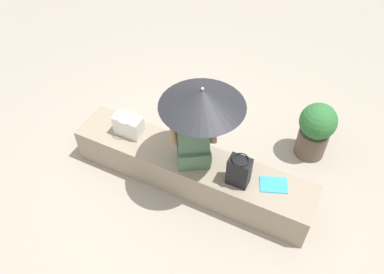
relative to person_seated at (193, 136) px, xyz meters
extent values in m
plane|color=#9E9384|center=(0.04, -0.02, -0.82)|extent=(14.00, 14.00, 0.00)
cube|color=gray|center=(0.04, -0.02, -0.60)|extent=(2.78, 0.52, 0.43)
cube|color=#47664C|center=(0.00, 0.00, -0.28)|extent=(0.44, 0.42, 0.22)
cube|color=#47664C|center=(0.00, 0.00, 0.07)|extent=(0.38, 0.34, 0.48)
sphere|color=#9E7051|center=(0.00, 0.00, 0.41)|extent=(0.20, 0.20, 0.20)
cylinder|color=#9E7051|center=(-0.17, -0.11, 0.10)|extent=(0.17, 0.21, 0.32)
cylinder|color=#9E7051|center=(0.17, 0.11, 0.10)|extent=(0.17, 0.21, 0.32)
cylinder|color=#B7B7BC|center=(-0.07, -0.05, 0.10)|extent=(0.02, 0.02, 0.97)
cone|color=black|center=(-0.07, -0.05, 0.49)|extent=(0.84, 0.84, 0.19)
sphere|color=#B7B7BC|center=(-0.07, -0.05, 0.60)|extent=(0.03, 0.03, 0.03)
cube|color=black|center=(-0.54, 0.05, -0.22)|extent=(0.23, 0.15, 0.34)
torus|color=black|center=(-0.54, 0.05, -0.03)|extent=(0.17, 0.17, 0.01)
cube|color=silver|center=(0.84, -0.05, -0.27)|extent=(0.32, 0.18, 0.24)
torus|color=silver|center=(0.84, -0.05, -0.13)|extent=(0.24, 0.24, 0.01)
cube|color=#339ED1|center=(-0.89, -0.07, -0.38)|extent=(0.33, 0.29, 0.01)
cylinder|color=brown|center=(-1.07, -1.09, -0.64)|extent=(0.36, 0.36, 0.36)
sphere|color=#2D6B33|center=(-1.07, -1.09, -0.28)|extent=(0.44, 0.44, 0.44)
camera|label=1|loc=(-1.19, 2.44, 2.84)|focal=36.28mm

